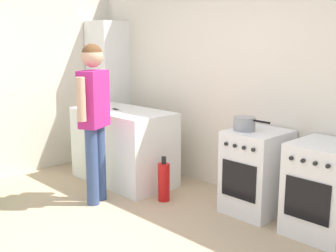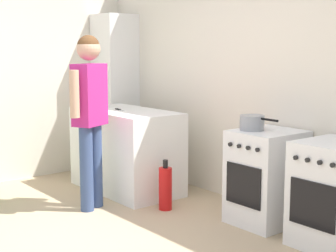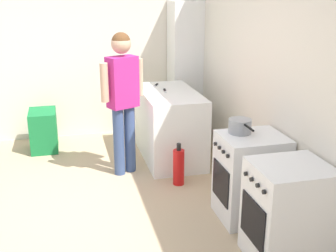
# 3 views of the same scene
# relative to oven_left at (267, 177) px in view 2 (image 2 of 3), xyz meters

# --- Properties ---
(back_wall) EXTENTS (6.00, 0.10, 2.60)m
(back_wall) POSITION_rel_oven_left_xyz_m (-0.35, 0.37, 0.87)
(back_wall) COLOR silver
(back_wall) RESTS_ON ground
(side_wall_left) EXTENTS (0.10, 3.10, 2.60)m
(side_wall_left) POSITION_rel_oven_left_xyz_m (-2.95, -1.18, 0.87)
(side_wall_left) COLOR silver
(side_wall_left) RESTS_ON ground
(counter_unit) EXTENTS (1.30, 0.70, 0.90)m
(counter_unit) POSITION_rel_oven_left_xyz_m (-1.70, -0.38, 0.02)
(counter_unit) COLOR white
(counter_unit) RESTS_ON ground
(oven_left) EXTENTS (0.53, 0.62, 0.85)m
(oven_left) POSITION_rel_oven_left_xyz_m (0.00, 0.00, 0.00)
(oven_left) COLOR white
(oven_left) RESTS_ON ground
(oven_right) EXTENTS (0.55, 0.62, 0.85)m
(oven_right) POSITION_rel_oven_left_xyz_m (0.71, 0.00, 0.00)
(oven_right) COLOR white
(oven_right) RESTS_ON ground
(pot) EXTENTS (0.40, 0.22, 0.14)m
(pot) POSITION_rel_oven_left_xyz_m (-0.11, -0.09, 0.49)
(pot) COLOR gray
(pot) RESTS_ON oven_left
(knife_utility) EXTENTS (0.24, 0.14, 0.01)m
(knife_utility) POSITION_rel_oven_left_xyz_m (-2.07, -0.48, 0.48)
(knife_utility) COLOR silver
(knife_utility) RESTS_ON counter_unit
(knife_paring) EXTENTS (0.21, 0.06, 0.01)m
(knife_paring) POSITION_rel_oven_left_xyz_m (-1.76, -0.42, 0.48)
(knife_paring) COLOR silver
(knife_paring) RESTS_ON counter_unit
(person) EXTENTS (0.33, 0.52, 1.70)m
(person) POSITION_rel_oven_left_xyz_m (-1.35, -1.03, 0.60)
(person) COLOR #384C7A
(person) RESTS_ON ground
(fire_extinguisher) EXTENTS (0.13, 0.13, 0.50)m
(fire_extinguisher) POSITION_rel_oven_left_xyz_m (-0.87, -0.48, -0.21)
(fire_extinguisher) COLOR red
(fire_extinguisher) RESTS_ON ground
(larder_cabinet) EXTENTS (0.48, 0.44, 2.00)m
(larder_cabinet) POSITION_rel_oven_left_xyz_m (-2.65, 0.10, 0.57)
(larder_cabinet) COLOR white
(larder_cabinet) RESTS_ON ground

